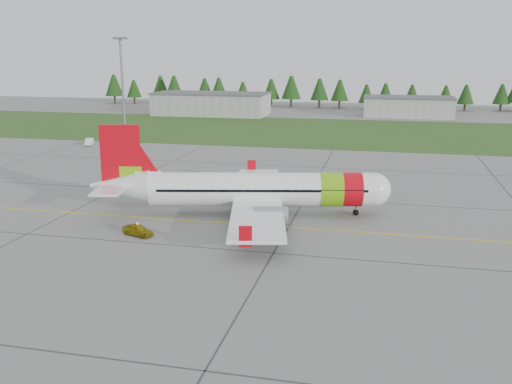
# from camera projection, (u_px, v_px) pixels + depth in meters

# --- Properties ---
(ground) EXTENTS (320.00, 320.00, 0.00)m
(ground) POSITION_uv_depth(u_px,v_px,m) (169.00, 245.00, 53.43)
(ground) COLOR gray
(ground) RESTS_ON ground
(aircraft) EXTENTS (32.74, 30.69, 10.03)m
(aircraft) POSITION_uv_depth(u_px,v_px,m) (255.00, 190.00, 62.69)
(aircraft) COLOR white
(aircraft) RESTS_ON ground
(follow_me_car) EXTENTS (1.54, 1.66, 3.34)m
(follow_me_car) POSITION_uv_depth(u_px,v_px,m) (137.00, 219.00, 55.85)
(follow_me_car) COLOR #D6C30B
(follow_me_car) RESTS_ON ground
(service_van) EXTENTS (1.79, 1.75, 4.01)m
(service_van) POSITION_uv_depth(u_px,v_px,m) (89.00, 135.00, 110.30)
(service_van) COLOR white
(service_van) RESTS_ON ground
(grass_strip) EXTENTS (320.00, 50.00, 0.03)m
(grass_strip) POSITION_uv_depth(u_px,v_px,m) (300.00, 131.00, 131.03)
(grass_strip) COLOR #30561E
(grass_strip) RESTS_ON ground
(taxi_guideline) EXTENTS (120.00, 0.25, 0.02)m
(taxi_guideline) POSITION_uv_depth(u_px,v_px,m) (197.00, 221.00, 60.99)
(taxi_guideline) COLOR gold
(taxi_guideline) RESTS_ON ground
(hangar_west) EXTENTS (32.00, 14.00, 6.00)m
(hangar_west) POSITION_uv_depth(u_px,v_px,m) (211.00, 104.00, 163.33)
(hangar_west) COLOR #A8A8A3
(hangar_west) RESTS_ON ground
(hangar_east) EXTENTS (24.00, 12.00, 5.20)m
(hangar_east) POSITION_uv_depth(u_px,v_px,m) (408.00, 107.00, 159.06)
(hangar_east) COLOR #A8A8A3
(hangar_east) RESTS_ON ground
(floodlight_mast) EXTENTS (0.50, 0.50, 20.00)m
(floodlight_mast) POSITION_uv_depth(u_px,v_px,m) (123.00, 92.00, 112.88)
(floodlight_mast) COLOR slate
(floodlight_mast) RESTS_ON ground
(treeline) EXTENTS (160.00, 8.00, 10.00)m
(treeline) POSITION_uv_depth(u_px,v_px,m) (327.00, 92.00, 182.84)
(treeline) COLOR #1C3F14
(treeline) RESTS_ON ground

